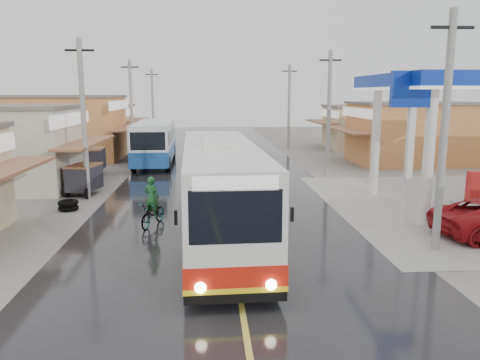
% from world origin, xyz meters
% --- Properties ---
extents(ground, '(120.00, 120.00, 0.00)m').
position_xyz_m(ground, '(0.00, 0.00, 0.00)').
color(ground, slate).
rests_on(ground, ground).
extents(road, '(12.00, 90.00, 0.02)m').
position_xyz_m(road, '(0.00, 15.00, 0.01)').
color(road, black).
rests_on(road, ground).
extents(centre_line, '(0.15, 90.00, 0.01)m').
position_xyz_m(centre_line, '(0.00, 15.00, 0.02)').
color(centre_line, '#D8CC4C').
rests_on(centre_line, road).
extents(shopfronts_left, '(11.00, 44.00, 5.20)m').
position_xyz_m(shopfronts_left, '(-13.00, 18.00, 0.00)').
color(shopfronts_left, tan).
rests_on(shopfronts_left, ground).
extents(shopfronts_right, '(11.00, 44.00, 4.80)m').
position_xyz_m(shopfronts_right, '(15.00, 12.00, 0.00)').
color(shopfronts_right, '#B7B2A0').
rests_on(shopfronts_right, ground).
extents(utility_poles_left, '(1.60, 50.00, 8.00)m').
position_xyz_m(utility_poles_left, '(-7.00, 16.00, 0.00)').
color(utility_poles_left, gray).
rests_on(utility_poles_left, ground).
extents(utility_poles_right, '(1.60, 36.00, 8.00)m').
position_xyz_m(utility_poles_right, '(7.00, 15.00, 0.00)').
color(utility_poles_right, gray).
rests_on(utility_poles_right, ground).
extents(coach_bus, '(3.14, 12.33, 3.82)m').
position_xyz_m(coach_bus, '(-0.38, 1.72, 1.84)').
color(coach_bus, silver).
rests_on(coach_bus, road).
extents(second_bus, '(2.79, 9.72, 3.21)m').
position_xyz_m(second_bus, '(-4.81, 20.50, 1.73)').
color(second_bus, silver).
rests_on(second_bus, road).
extents(cyclist, '(1.29, 2.05, 2.09)m').
position_xyz_m(cyclist, '(-3.07, 3.62, 0.69)').
color(cyclist, black).
rests_on(cyclist, ground).
extents(tricycle_near, '(1.81, 2.38, 1.64)m').
position_xyz_m(tricycle_near, '(-7.41, 9.91, 0.94)').
color(tricycle_near, '#26262D').
rests_on(tricycle_near, ground).
extents(tricycle_far, '(1.59, 2.26, 1.72)m').
position_xyz_m(tricycle_far, '(-8.54, 16.81, 0.98)').
color(tricycle_far, '#26262D').
rests_on(tricycle_far, ground).
extents(tyre_stack, '(0.93, 0.93, 0.48)m').
position_xyz_m(tyre_stack, '(-7.30, 6.57, 0.24)').
color(tyre_stack, black).
rests_on(tyre_stack, ground).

